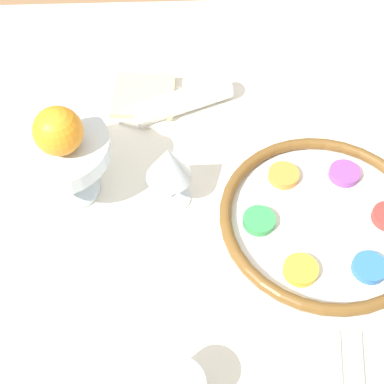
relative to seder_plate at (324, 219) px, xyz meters
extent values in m
plane|color=#99704C|center=(0.09, -0.11, -0.77)|extent=(8.00, 8.00, 0.00)
cube|color=silver|center=(0.09, -0.11, -0.39)|extent=(1.34, 1.05, 0.75)
cylinder|color=silver|center=(0.00, 0.00, -0.01)|extent=(0.34, 0.34, 0.01)
torus|color=brown|center=(0.00, 0.00, 0.00)|extent=(0.34, 0.34, 0.02)
cylinder|color=#33934C|center=(0.11, 0.00, 0.00)|extent=(0.05, 0.05, 0.01)
cylinder|color=gold|center=(0.05, 0.09, 0.00)|extent=(0.05, 0.05, 0.01)
cylinder|color=#2D6BB7|center=(-0.05, 0.09, 0.00)|extent=(0.05, 0.05, 0.01)
cylinder|color=#844299|center=(-0.05, -0.09, 0.00)|extent=(0.05, 0.05, 0.01)
cylinder|color=orange|center=(0.05, -0.09, 0.00)|extent=(0.05, 0.05, 0.01)
cylinder|color=silver|center=(0.25, -0.06, -0.01)|extent=(0.07, 0.07, 0.00)
cylinder|color=silver|center=(0.25, -0.06, 0.02)|extent=(0.01, 0.01, 0.06)
cone|color=silver|center=(0.25, -0.06, 0.08)|extent=(0.08, 0.08, 0.07)
cylinder|color=silver|center=(0.43, -0.09, -0.01)|extent=(0.11, 0.11, 0.01)
cylinder|color=silver|center=(0.43, -0.09, 0.03)|extent=(0.03, 0.03, 0.08)
cylinder|color=silver|center=(0.43, -0.09, 0.09)|extent=(0.17, 0.17, 0.03)
sphere|color=orange|center=(0.41, -0.08, 0.14)|extent=(0.08, 0.08, 0.08)
cylinder|color=silver|center=(0.30, -0.30, -0.01)|extent=(0.15, 0.15, 0.01)
cube|color=#D1B784|center=(0.30, -0.30, 0.00)|extent=(0.13, 0.13, 0.01)
cylinder|color=white|center=(0.22, -0.28, 0.01)|extent=(0.20, 0.12, 0.05)
camera|label=1|loc=(0.23, 0.48, 0.73)|focal=50.00mm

